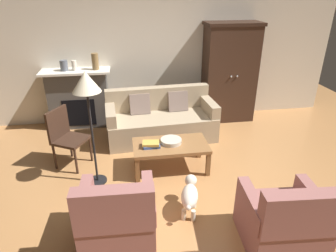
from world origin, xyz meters
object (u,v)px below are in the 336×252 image
object	(u,v)px
book_stack	(151,144)
mantel_vase_slate	(64,66)
dog	(190,195)
armoire	(229,73)
couch	(161,120)
floor_lamp	(87,89)
fruit_bowl	(171,141)
armchair_near_left	(118,218)
side_chair_wooden	(65,134)
mantel_vase_bronze	(95,61)
mantel_vase_cream	(74,65)
armchair_near_right	(283,222)
coffee_table	(171,147)
fireplace	(79,98)

from	to	relation	value
book_stack	mantel_vase_slate	world-z (taller)	mantel_vase_slate
mantel_vase_slate	dog	bearing A→B (deg)	-57.54
armoire	dog	size ratio (longest dim) A/B	3.46
couch	floor_lamp	world-z (taller)	floor_lamp
fruit_bowl	book_stack	world-z (taller)	book_stack
armchair_near_left	side_chair_wooden	distance (m)	1.87
couch	mantel_vase_slate	world-z (taller)	mantel_vase_slate
fruit_bowl	mantel_vase_slate	xyz separation A→B (m)	(-1.69, 1.75, 0.76)
mantel_vase_bronze	floor_lamp	size ratio (longest dim) A/B	0.19
armoire	mantel_vase_cream	xyz separation A→B (m)	(-2.95, 0.06, 0.24)
mantel_vase_cream	armchair_near_right	xyz separation A→B (m)	(2.41, -3.42, -0.90)
armchair_near_left	floor_lamp	xyz separation A→B (m)	(-0.30, 1.15, 1.06)
side_chair_wooden	mantel_vase_slate	bearing A→B (deg)	95.65
coffee_table	book_stack	world-z (taller)	book_stack
fruit_bowl	side_chair_wooden	distance (m)	1.59
fruit_bowl	armchair_near_right	bearing A→B (deg)	-61.71
mantel_vase_cream	side_chair_wooden	distance (m)	1.57
couch	dog	world-z (taller)	couch
fruit_bowl	mantel_vase_bronze	xyz separation A→B (m)	(-1.13, 1.75, 0.82)
mantel_vase_cream	floor_lamp	world-z (taller)	floor_lamp
fruit_bowl	mantel_vase_cream	world-z (taller)	mantel_vase_cream
fireplace	floor_lamp	world-z (taller)	floor_lamp
book_stack	mantel_vase_bronze	world-z (taller)	mantel_vase_bronze
couch	armchair_near_right	xyz separation A→B (m)	(0.92, -2.72, -0.00)
armoire	armchair_near_right	size ratio (longest dim) A/B	2.19
couch	fruit_bowl	world-z (taller)	couch
side_chair_wooden	mantel_vase_bronze	bearing A→B (deg)	73.40
book_stack	floor_lamp	distance (m)	1.22
armchair_near_left	floor_lamp	world-z (taller)	floor_lamp
mantel_vase_cream	dog	bearing A→B (deg)	-60.28
mantel_vase_slate	side_chair_wooden	distance (m)	1.58
armchair_near_right	floor_lamp	bearing A→B (deg)	143.69
coffee_table	mantel_vase_cream	size ratio (longest dim) A/B	6.05
armoire	fruit_bowl	xyz separation A→B (m)	(-1.44, -1.69, -0.52)
mantel_vase_bronze	book_stack	bearing A→B (deg)	-65.55
coffee_table	side_chair_wooden	distance (m)	1.59
dog	couch	bearing A→B (deg)	92.31
armoire	book_stack	size ratio (longest dim) A/B	7.46
coffee_table	fireplace	bearing A→B (deg)	129.66
book_stack	armchair_near_right	bearing A→B (deg)	-53.10
fireplace	armoire	xyz separation A→B (m)	(2.95, -0.08, 0.40)
mantel_vase_slate	couch	bearing A→B (deg)	-22.70
armchair_near_left	floor_lamp	size ratio (longest dim) A/B	0.55
fireplace	floor_lamp	bearing A→B (deg)	-78.03
mantel_vase_cream	dog	size ratio (longest dim) A/B	0.33
couch	coffee_table	size ratio (longest dim) A/B	1.79
fruit_bowl	coffee_table	bearing A→B (deg)	-110.16
book_stack	mantel_vase_cream	xyz separation A→B (m)	(-1.21, 1.82, 0.75)
mantel_vase_slate	mantel_vase_bronze	xyz separation A→B (m)	(0.56, 0.00, 0.05)
book_stack	armchair_near_left	xyz separation A→B (m)	(-0.48, -1.29, -0.14)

